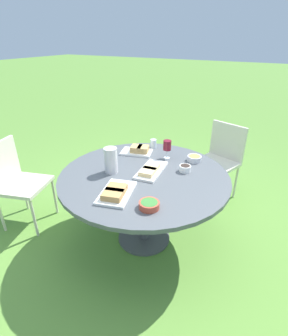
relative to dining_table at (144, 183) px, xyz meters
name	(u,v)px	position (x,y,z in m)	size (l,w,h in m)	color
ground_plane	(144,237)	(0.00, 0.00, -0.63)	(40.00, 40.00, 0.00)	#5B8C38
dining_table	(144,183)	(0.00, 0.00, 0.00)	(1.47, 1.47, 0.71)	#4C4C51
chair_near_left	(220,156)	(-0.39, -1.14, -0.11)	(0.55, 0.54, 0.89)	beige
chair_near_right	(16,178)	(1.25, 0.38, -0.11)	(0.53, 0.54, 0.89)	beige
water_pitcher	(111,160)	(0.27, 0.10, 0.20)	(0.12, 0.11, 0.23)	silver
wine_glass	(167,146)	(-0.04, -0.39, 0.22)	(0.08, 0.08, 0.18)	silver
platter_bread_main	(151,170)	(-0.03, -0.06, 0.11)	(0.23, 0.42, 0.06)	white
platter_charcuterie	(116,192)	(0.02, 0.40, 0.11)	(0.31, 0.41, 0.07)	white
platter_sandwich_side	(138,150)	(0.27, -0.37, 0.12)	(0.35, 0.27, 0.08)	white
bowl_fries	(194,158)	(-0.29, -0.46, 0.11)	(0.13, 0.13, 0.05)	silver
bowl_salad	(149,205)	(-0.27, 0.42, 0.11)	(0.15, 0.15, 0.05)	#B74733
bowl_olives	(185,168)	(-0.29, -0.22, 0.12)	(0.10, 0.10, 0.06)	white
cup_water_near	(153,144)	(0.20, -0.57, 0.13)	(0.06, 0.06, 0.09)	silver
handbag	(166,172)	(0.30, -1.15, -0.50)	(0.30, 0.14, 0.37)	brown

